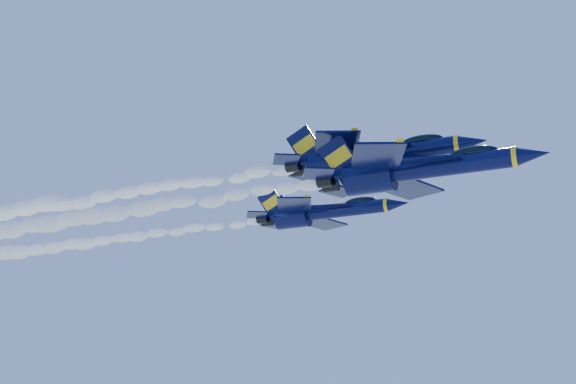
% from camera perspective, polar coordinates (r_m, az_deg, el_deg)
% --- Properties ---
extents(jet_lead, '(18.61, 15.27, 6.92)m').
position_cam_1_polar(jet_lead, '(65.34, 8.97, 1.60)').
color(jet_lead, '#070B35').
extents(smoke_trail_jet_lead, '(44.62, 2.22, 2.00)m').
position_cam_1_polar(smoke_trail_jet_lead, '(77.75, -13.13, -1.62)').
color(smoke_trail_jet_lead, white).
extents(jet_second, '(18.11, 14.85, 6.73)m').
position_cam_1_polar(jet_second, '(71.57, 5.92, 2.59)').
color(jet_second, '#070B35').
extents(smoke_trail_jet_second, '(44.62, 2.16, 1.95)m').
position_cam_1_polar(smoke_trail_jet_second, '(84.67, -13.85, -0.51)').
color(smoke_trail_jet_second, white).
extents(jet_third, '(16.71, 13.71, 6.21)m').
position_cam_1_polar(jet_third, '(85.03, 2.44, -1.43)').
color(jet_third, '#070B35').
extents(smoke_trail_jet_third, '(44.62, 2.00, 1.80)m').
position_cam_1_polar(smoke_trail_jet_third, '(98.82, -13.77, -3.50)').
color(smoke_trail_jet_third, white).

